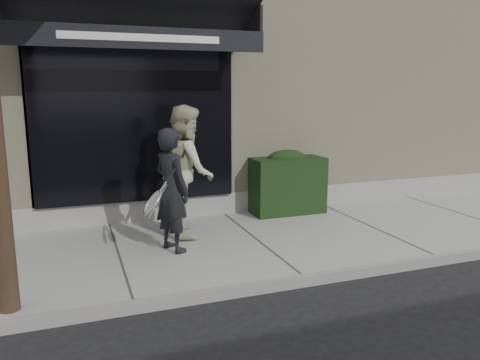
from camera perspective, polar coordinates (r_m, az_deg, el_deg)
name	(u,v)px	position (r m, az deg, el deg)	size (l,w,h in m)	color
ground	(255,246)	(7.10, 1.90, -8.03)	(80.00, 80.00, 0.00)	black
sidewalk	(255,242)	(7.08, 1.90, -7.57)	(20.00, 3.00, 0.12)	#9E9E99
curb	(304,280)	(5.76, 7.79, -12.02)	(20.00, 0.10, 0.14)	gray
building_facade	(178,71)	(11.47, -7.59, 13.00)	(14.30, 8.04, 5.64)	beige
hedge	(286,183)	(8.47, 5.68, -0.34)	(1.30, 0.70, 1.14)	black
pedestrian_front	(172,190)	(6.40, -8.33, -1.26)	(0.75, 0.90, 1.70)	black
pedestrian_back	(187,171)	(7.11, -6.47, 1.15)	(0.83, 1.02, 1.98)	beige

